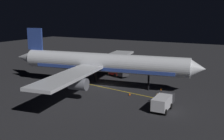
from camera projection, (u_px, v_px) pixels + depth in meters
ground_plane at (103, 86)px, 54.74m from camera, size 180.00×180.00×0.20m
apron_guide_stripe at (118, 90)px, 51.60m from camera, size 3.85×22.20×0.01m
airliner at (100, 63)px, 53.98m from camera, size 40.80×40.38×11.39m
baggage_truck at (163, 102)px, 40.94m from camera, size 5.99×2.38×2.19m
catering_truck at (116, 71)px, 62.86m from camera, size 3.90×6.04×2.37m
ground_crew_worker at (157, 98)px, 43.76m from camera, size 0.40×0.40×1.74m
traffic_cone_near_left at (130, 94)px, 48.32m from camera, size 0.50×0.50×0.55m
traffic_cone_near_right at (161, 89)px, 51.59m from camera, size 0.50×0.50×0.55m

